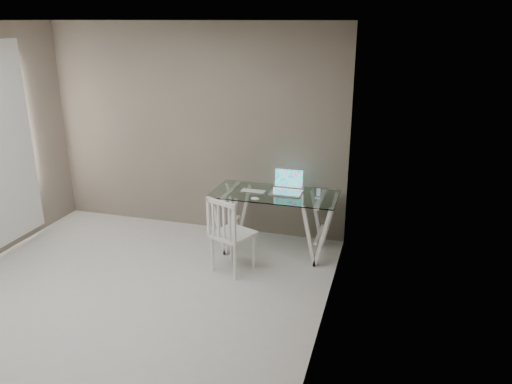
% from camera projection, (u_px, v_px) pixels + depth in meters
% --- Properties ---
extents(room, '(4.50, 4.52, 2.71)m').
position_uv_depth(room, '(89.00, 139.00, 4.38)').
color(room, '#B9B7B2').
rests_on(room, ground).
extents(desk, '(1.50, 0.70, 0.75)m').
position_uv_depth(desk, '(275.00, 222.00, 6.06)').
color(desk, silver).
rests_on(desk, ground).
extents(chair, '(0.53, 0.53, 0.90)m').
position_uv_depth(chair, '(229.00, 232.00, 5.50)').
color(chair, white).
rests_on(chair, ground).
extents(laptop, '(0.38, 0.30, 0.27)m').
position_uv_depth(laptop, '(287.00, 186.00, 5.99)').
color(laptop, silver).
rests_on(laptop, desk).
extents(keyboard, '(0.31, 0.13, 0.01)m').
position_uv_depth(keyboard, '(253.00, 191.00, 6.01)').
color(keyboard, silver).
rests_on(keyboard, desk).
extents(mouse, '(0.10, 0.06, 0.03)m').
position_uv_depth(mouse, '(255.00, 199.00, 5.73)').
color(mouse, white).
rests_on(mouse, desk).
extents(phone_dock, '(0.07, 0.07, 0.12)m').
position_uv_depth(phone_dock, '(318.00, 195.00, 5.78)').
color(phone_dock, white).
rests_on(phone_dock, desk).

